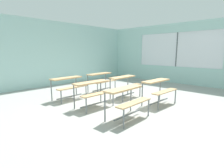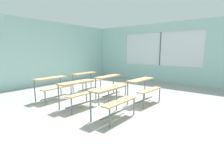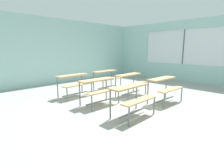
{
  "view_description": "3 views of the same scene",
  "coord_description": "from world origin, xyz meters",
  "px_view_note": "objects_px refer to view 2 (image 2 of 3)",
  "views": [
    {
      "loc": [
        -3.8,
        -3.3,
        1.6
      ],
      "look_at": [
        0.17,
        0.45,
        0.59
      ],
      "focal_mm": 28.0,
      "sensor_mm": 36.0,
      "label": 1
    },
    {
      "loc": [
        -3.8,
        -3.3,
        1.6
      ],
      "look_at": [
        1.16,
        0.66,
        0.4
      ],
      "focal_mm": 28.0,
      "sensor_mm": 36.0,
      "label": 2
    },
    {
      "loc": [
        -3.8,
        -3.3,
        1.6
      ],
      "look_at": [
        0.28,
        0.82,
        0.44
      ],
      "focal_mm": 28.0,
      "sensor_mm": 36.0,
      "label": 3
    }
  ],
  "objects_px": {
    "desk_bench_r0c0": "(113,95)",
    "desk_bench_r2c1": "(87,78)",
    "desk_bench_r2c0": "(53,83)",
    "desk_bench_r1c0": "(79,88)",
    "desk_bench_r0c1": "(144,85)",
    "desk_bench_r1c1": "(111,81)"
  },
  "relations": [
    {
      "from": "desk_bench_r0c0",
      "to": "desk_bench_r2c1",
      "type": "xyz_separation_m",
      "value": [
        1.57,
        2.57,
        0.0
      ]
    },
    {
      "from": "desk_bench_r2c0",
      "to": "desk_bench_r1c0",
      "type": "bearing_deg",
      "value": -92.07
    },
    {
      "from": "desk_bench_r2c1",
      "to": "desk_bench_r0c1",
      "type": "bearing_deg",
      "value": -91.11
    },
    {
      "from": "desk_bench_r0c0",
      "to": "desk_bench_r1c1",
      "type": "xyz_separation_m",
      "value": [
        1.5,
        1.29,
        0.0
      ]
    },
    {
      "from": "desk_bench_r1c0",
      "to": "desk_bench_r2c1",
      "type": "distance_m",
      "value": 2.03
    },
    {
      "from": "desk_bench_r0c0",
      "to": "desk_bench_r2c0",
      "type": "distance_m",
      "value": 2.52
    },
    {
      "from": "desk_bench_r0c0",
      "to": "desk_bench_r2c1",
      "type": "bearing_deg",
      "value": 57.49
    },
    {
      "from": "desk_bench_r0c0",
      "to": "desk_bench_r2c0",
      "type": "relative_size",
      "value": 0.99
    },
    {
      "from": "desk_bench_r1c1",
      "to": "desk_bench_r2c0",
      "type": "xyz_separation_m",
      "value": [
        -1.49,
        1.23,
        0.0
      ]
    },
    {
      "from": "desk_bench_r0c0",
      "to": "desk_bench_r2c0",
      "type": "xyz_separation_m",
      "value": [
        0.02,
        2.52,
        0.0
      ]
    },
    {
      "from": "desk_bench_r1c1",
      "to": "desk_bench_r2c1",
      "type": "height_order",
      "value": "same"
    },
    {
      "from": "desk_bench_r0c0",
      "to": "desk_bench_r1c0",
      "type": "relative_size",
      "value": 1.0
    },
    {
      "from": "desk_bench_r0c1",
      "to": "desk_bench_r2c0",
      "type": "height_order",
      "value": "same"
    },
    {
      "from": "desk_bench_r1c1",
      "to": "desk_bench_r0c0",
      "type": "bearing_deg",
      "value": -140.87
    },
    {
      "from": "desk_bench_r2c0",
      "to": "desk_bench_r2c1",
      "type": "relative_size",
      "value": 1.01
    },
    {
      "from": "desk_bench_r0c0",
      "to": "desk_bench_r2c1",
      "type": "relative_size",
      "value": 1.0
    },
    {
      "from": "desk_bench_r0c1",
      "to": "desk_bench_r1c1",
      "type": "distance_m",
      "value": 1.26
    },
    {
      "from": "desk_bench_r2c1",
      "to": "desk_bench_r1c1",
      "type": "bearing_deg",
      "value": -94.35
    },
    {
      "from": "desk_bench_r0c1",
      "to": "desk_bench_r1c1",
      "type": "bearing_deg",
      "value": 95.9
    },
    {
      "from": "desk_bench_r0c1",
      "to": "desk_bench_r1c0",
      "type": "height_order",
      "value": "same"
    },
    {
      "from": "desk_bench_r2c0",
      "to": "desk_bench_r0c0",
      "type": "bearing_deg",
      "value": -92.9
    },
    {
      "from": "desk_bench_r1c0",
      "to": "desk_bench_r2c1",
      "type": "height_order",
      "value": "same"
    }
  ]
}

